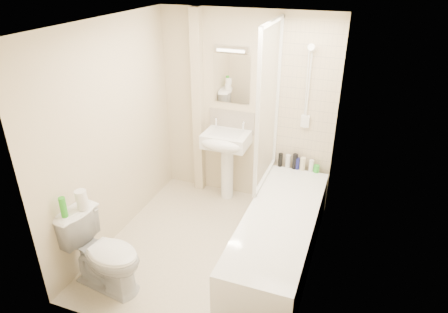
% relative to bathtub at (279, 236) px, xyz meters
% --- Properties ---
extents(floor, '(2.50, 2.50, 0.00)m').
position_rel_bathtub_xyz_m(floor, '(-0.75, -0.10, -0.29)').
color(floor, beige).
rests_on(floor, ground).
extents(wall_back, '(2.20, 0.02, 2.40)m').
position_rel_bathtub_xyz_m(wall_back, '(-0.75, 1.15, 0.91)').
color(wall_back, beige).
rests_on(wall_back, ground).
extents(wall_left, '(0.02, 2.50, 2.40)m').
position_rel_bathtub_xyz_m(wall_left, '(-1.85, -0.10, 0.91)').
color(wall_left, beige).
rests_on(wall_left, ground).
extents(wall_right, '(0.02, 2.50, 2.40)m').
position_rel_bathtub_xyz_m(wall_right, '(0.35, -0.10, 0.91)').
color(wall_right, beige).
rests_on(wall_right, ground).
extents(ceiling, '(2.20, 2.50, 0.02)m').
position_rel_bathtub_xyz_m(ceiling, '(-0.75, -0.10, 2.11)').
color(ceiling, white).
rests_on(ceiling, wall_back).
extents(tile_back, '(0.70, 0.01, 1.75)m').
position_rel_bathtub_xyz_m(tile_back, '(0.00, 1.13, 1.14)').
color(tile_back, beige).
rests_on(tile_back, wall_back).
extents(tile_right, '(0.01, 2.10, 1.75)m').
position_rel_bathtub_xyz_m(tile_right, '(0.34, 0.00, 1.14)').
color(tile_right, beige).
rests_on(tile_right, wall_right).
extents(pipe_boxing, '(0.12, 0.12, 2.40)m').
position_rel_bathtub_xyz_m(pipe_boxing, '(-1.37, 1.09, 0.91)').
color(pipe_boxing, beige).
rests_on(pipe_boxing, ground).
extents(splashback, '(0.60, 0.02, 0.30)m').
position_rel_bathtub_xyz_m(splashback, '(-0.93, 1.14, 0.74)').
color(splashback, beige).
rests_on(splashback, wall_back).
extents(mirror, '(0.46, 0.01, 0.60)m').
position_rel_bathtub_xyz_m(mirror, '(-0.93, 1.13, 1.29)').
color(mirror, white).
rests_on(mirror, wall_back).
extents(strip_light, '(0.42, 0.07, 0.07)m').
position_rel_bathtub_xyz_m(strip_light, '(-0.93, 1.11, 1.66)').
color(strip_light, silver).
rests_on(strip_light, wall_back).
extents(bathtub, '(0.70, 2.10, 0.55)m').
position_rel_bathtub_xyz_m(bathtub, '(0.00, 0.00, 0.00)').
color(bathtub, white).
rests_on(bathtub, ground).
extents(shower_screen, '(0.04, 0.92, 1.80)m').
position_rel_bathtub_xyz_m(shower_screen, '(-0.35, 0.69, 1.16)').
color(shower_screen, white).
rests_on(shower_screen, bathtub).
extents(shower_fixture, '(0.10, 0.16, 0.99)m').
position_rel_bathtub_xyz_m(shower_fixture, '(-0.00, 1.09, 1.26)').
color(shower_fixture, white).
rests_on(shower_fixture, wall_back).
extents(pedestal_sink, '(0.56, 0.50, 1.08)m').
position_rel_bathtub_xyz_m(pedestal_sink, '(-0.93, 0.91, 0.47)').
color(pedestal_sink, white).
rests_on(pedestal_sink, ground).
extents(bottle_black_a, '(0.05, 0.05, 0.18)m').
position_rel_bathtub_xyz_m(bottle_black_a, '(-0.25, 1.06, 0.35)').
color(bottle_black_a, black).
rests_on(bottle_black_a, bathtub).
extents(bottle_white_a, '(0.06, 0.06, 0.17)m').
position_rel_bathtub_xyz_m(bottle_white_a, '(-0.16, 1.06, 0.35)').
color(bottle_white_a, silver).
rests_on(bottle_white_a, bathtub).
extents(bottle_black_b, '(0.06, 0.06, 0.20)m').
position_rel_bathtub_xyz_m(bottle_black_b, '(-0.07, 1.06, 0.36)').
color(bottle_black_b, black).
rests_on(bottle_black_b, bathtub).
extents(bottle_blue, '(0.05, 0.05, 0.15)m').
position_rel_bathtub_xyz_m(bottle_blue, '(-0.04, 1.06, 0.34)').
color(bottle_blue, navy).
rests_on(bottle_blue, bathtub).
extents(bottle_cream, '(0.07, 0.07, 0.16)m').
position_rel_bathtub_xyz_m(bottle_cream, '(0.03, 1.06, 0.34)').
color(bottle_cream, beige).
rests_on(bottle_cream, bathtub).
extents(bottle_white_b, '(0.06, 0.06, 0.15)m').
position_rel_bathtub_xyz_m(bottle_white_b, '(0.13, 1.06, 0.34)').
color(bottle_white_b, silver).
rests_on(bottle_white_b, bathtub).
extents(bottle_green, '(0.07, 0.07, 0.09)m').
position_rel_bathtub_xyz_m(bottle_green, '(0.20, 1.06, 0.31)').
color(bottle_green, green).
rests_on(bottle_green, bathtub).
extents(toilet, '(0.65, 0.90, 0.79)m').
position_rel_bathtub_xyz_m(toilet, '(-1.47, -0.95, 0.11)').
color(toilet, white).
rests_on(toilet, ground).
extents(toilet_roll_lower, '(0.11, 0.11, 0.10)m').
position_rel_bathtub_xyz_m(toilet_roll_lower, '(-1.70, -0.87, 0.56)').
color(toilet_roll_lower, white).
rests_on(toilet_roll_lower, toilet).
extents(toilet_roll_upper, '(0.11, 0.11, 0.09)m').
position_rel_bathtub_xyz_m(toilet_roll_upper, '(-1.69, -0.88, 0.65)').
color(toilet_roll_upper, white).
rests_on(toilet_roll_upper, toilet_roll_lower).
extents(green_bottle, '(0.06, 0.06, 0.20)m').
position_rel_bathtub_xyz_m(green_bottle, '(-1.77, -1.04, 0.60)').
color(green_bottle, green).
rests_on(green_bottle, toilet).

